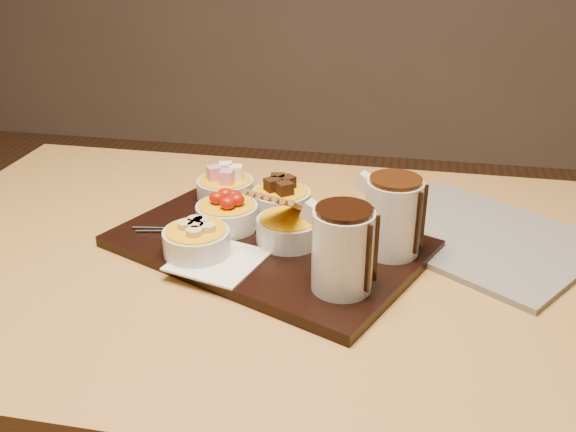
% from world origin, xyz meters
% --- Properties ---
extents(dining_table, '(1.20, 0.80, 0.75)m').
position_xyz_m(dining_table, '(0.00, 0.00, 0.65)').
color(dining_table, '#C18F47').
rests_on(dining_table, ground).
extents(serving_board, '(0.54, 0.46, 0.02)m').
position_xyz_m(serving_board, '(0.01, 0.01, 0.76)').
color(serving_board, black).
rests_on(serving_board, dining_table).
extents(napkin, '(0.15, 0.15, 0.00)m').
position_xyz_m(napkin, '(-0.05, -0.07, 0.77)').
color(napkin, white).
rests_on(napkin, serving_board).
extents(bowl_marshmallows, '(0.10, 0.10, 0.04)m').
position_xyz_m(bowl_marshmallows, '(-0.10, 0.14, 0.79)').
color(bowl_marshmallows, beige).
rests_on(bowl_marshmallows, serving_board).
extents(bowl_cake, '(0.10, 0.10, 0.04)m').
position_xyz_m(bowl_cake, '(0.01, 0.11, 0.79)').
color(bowl_cake, beige).
rests_on(bowl_cake, serving_board).
extents(bowl_strawberries, '(0.10, 0.10, 0.04)m').
position_xyz_m(bowl_strawberries, '(-0.06, 0.04, 0.79)').
color(bowl_strawberries, beige).
rests_on(bowl_strawberries, serving_board).
extents(bowl_biscotti, '(0.10, 0.10, 0.04)m').
position_xyz_m(bowl_biscotti, '(0.04, 0.01, 0.79)').
color(bowl_biscotti, beige).
rests_on(bowl_biscotti, serving_board).
extents(bowl_bananas, '(0.10, 0.10, 0.04)m').
position_xyz_m(bowl_bananas, '(-0.08, -0.05, 0.79)').
color(bowl_bananas, beige).
rests_on(bowl_bananas, serving_board).
extents(pitcher_dark_chocolate, '(0.11, 0.11, 0.11)m').
position_xyz_m(pitcher_dark_chocolate, '(0.14, -0.11, 0.82)').
color(pitcher_dark_chocolate, silver).
rests_on(pitcher_dark_chocolate, serving_board).
extents(pitcher_milk_chocolate, '(0.11, 0.11, 0.11)m').
position_xyz_m(pitcher_milk_chocolate, '(0.20, 0.01, 0.82)').
color(pitcher_milk_chocolate, silver).
rests_on(pitcher_milk_chocolate, serving_board).
extents(fondue_skewers, '(0.07, 0.26, 0.01)m').
position_xyz_m(fondue_skewers, '(-0.08, 0.02, 0.77)').
color(fondue_skewers, silver).
rests_on(fondue_skewers, serving_board).
extents(newspaper, '(0.44, 0.42, 0.01)m').
position_xyz_m(newspaper, '(0.33, 0.11, 0.76)').
color(newspaper, beige).
rests_on(newspaper, dining_table).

